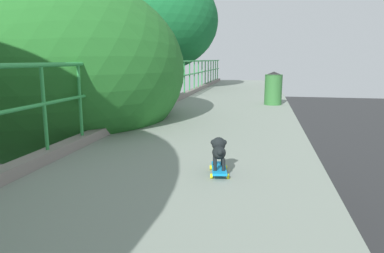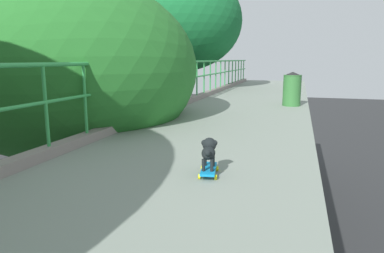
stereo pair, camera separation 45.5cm
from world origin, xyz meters
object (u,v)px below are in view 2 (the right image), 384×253
city_bus (148,120)px  small_dog (209,150)px  toy_skateboard (209,169)px  litter_bin (292,89)px

city_bus → small_dog: 23.52m
toy_skateboard → litter_bin: (0.70, 6.11, 0.40)m
city_bus → litter_bin: (10.94, -14.78, 3.85)m
litter_bin → small_dog: bearing=-96.6°
city_bus → litter_bin: 18.78m
toy_skateboard → litter_bin: 6.16m
small_dog → toy_skateboard: bearing=-74.0°
toy_skateboard → small_dog: small_dog is taller
toy_skateboard → litter_bin: bearing=83.5°
litter_bin → city_bus: bearing=126.5°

